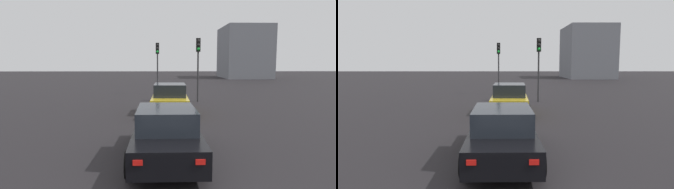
% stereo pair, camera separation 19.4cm
% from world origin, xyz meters
% --- Properties ---
extents(car_yellow_lead, '(4.52, 2.11, 1.56)m').
position_xyz_m(car_yellow_lead, '(10.17, -0.21, 0.75)').
color(car_yellow_lead, gold).
rests_on(car_yellow_lead, ground_plane).
extents(car_black_second, '(4.57, 2.01, 1.46)m').
position_xyz_m(car_black_second, '(3.13, 0.08, 0.71)').
color(car_black_second, black).
rests_on(car_black_second, ground_plane).
extents(traffic_light_near_left, '(0.32, 0.28, 4.27)m').
position_xyz_m(traffic_light_near_left, '(18.95, 0.56, 3.06)').
color(traffic_light_near_left, '#2D2D30').
rests_on(traffic_light_near_left, ground_plane).
extents(traffic_light_near_right, '(0.32, 0.28, 4.27)m').
position_xyz_m(traffic_light_near_right, '(14.39, -2.23, 3.06)').
color(traffic_light_near_right, '#2D2D30').
rests_on(traffic_light_near_right, ground_plane).
extents(building_facade_left, '(9.86, 7.44, 8.73)m').
position_xyz_m(building_facade_left, '(44.37, -14.00, 4.37)').
color(building_facade_left, slate).
rests_on(building_facade_left, ground_plane).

